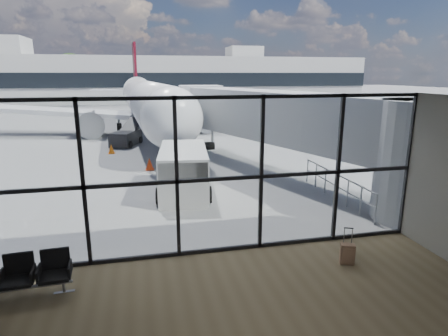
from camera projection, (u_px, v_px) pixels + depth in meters
name	position (u px, v px, depth m)	size (l,w,h in m)	color
ground	(156.00, 114.00, 48.78)	(220.00, 220.00, 0.00)	slate
lounge_shell	(285.00, 234.00, 5.75)	(12.02, 8.01, 4.51)	brown
glass_curtain_wall	(220.00, 177.00, 10.39)	(12.10, 0.12, 4.50)	white
jet_bridge	(289.00, 123.00, 18.00)	(8.00, 16.50, 4.33)	#ACAEB2
apron_railing	(336.00, 183.00, 15.27)	(0.06, 5.46, 1.11)	gray
far_terminal	(146.00, 78.00, 68.40)	(80.00, 12.20, 11.00)	#A1A19D
tree_3	(5.00, 76.00, 72.16)	(4.95, 4.95, 7.12)	#382619
tree_4	(38.00, 73.00, 73.28)	(5.61, 5.61, 8.07)	#382619
tree_5	(71.00, 69.00, 74.41)	(6.27, 6.27, 9.03)	#382619
seating_row	(19.00, 274.00, 8.60)	(2.30, 0.77, 1.02)	gray
suitcase	(347.00, 254.00, 10.12)	(0.43, 0.37, 1.02)	brown
airliner	(147.00, 101.00, 33.81)	(29.44, 34.13, 8.79)	white
service_van	(184.00, 171.00, 16.03)	(2.61, 4.69, 1.95)	silver
belt_loader	(127.00, 137.00, 27.15)	(2.60, 4.08, 1.78)	black
traffic_cone_a	(111.00, 149.00, 24.28)	(0.44, 0.44, 0.63)	orange
traffic_cone_b	(150.00, 164.00, 20.17)	(0.46, 0.46, 0.65)	red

